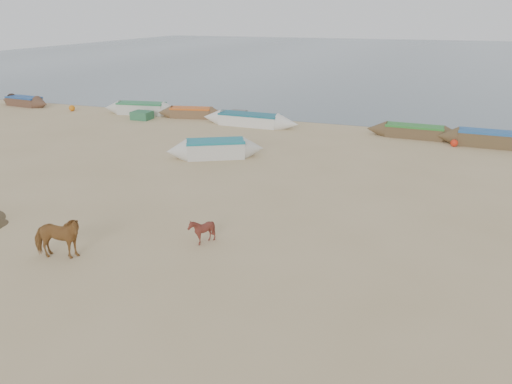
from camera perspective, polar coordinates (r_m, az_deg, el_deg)
ground at (r=16.66m, az=-4.76°, el=-7.67°), size 140.00×140.00×0.00m
sea at (r=95.86m, az=16.74°, el=14.57°), size 160.00×160.00×0.00m
cow_adult at (r=17.60m, az=-21.78°, el=-4.89°), size 1.90×1.26×1.48m
calf_front at (r=17.56m, az=-6.22°, el=-4.42°), size 1.11×1.05×0.99m
near_canoe at (r=27.92m, az=-4.66°, el=4.94°), size 5.41×3.76×0.99m
waterline_canoes at (r=34.75m, az=9.26°, el=7.63°), size 60.19×4.06×0.95m
beach_clutter at (r=34.14m, az=14.70°, el=6.79°), size 44.57×4.18×0.64m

